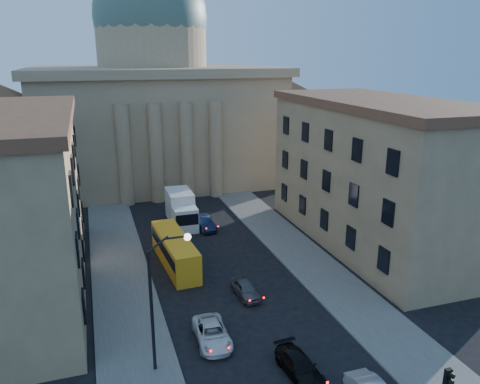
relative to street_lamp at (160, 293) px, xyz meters
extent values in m
cube|color=#575550|center=(-1.53, 10.00, -5.21)|extent=(5.00, 60.00, 0.15)
cube|color=#575550|center=(15.47, 10.00, -5.21)|extent=(5.00, 60.00, 0.15)
cube|color=#8C7956|center=(6.97, 48.00, 2.71)|extent=(34.00, 26.00, 16.00)
cube|color=#8C7956|center=(6.97, 48.00, 11.11)|extent=(35.50, 27.50, 1.20)
cylinder|color=#8C7956|center=(6.97, 48.00, 14.71)|extent=(16.00, 16.00, 8.00)
sphere|color=#4F6B5C|center=(6.97, 48.00, 18.71)|extent=(16.40, 16.40, 16.40)
cube|color=#8C7956|center=(-14.03, 46.00, 0.21)|extent=(13.00, 13.00, 11.00)
cone|color=brown|center=(-14.03, 46.00, 7.71)|extent=(26.02, 26.02, 4.00)
cube|color=#8C7956|center=(27.97, 46.00, 0.21)|extent=(13.00, 13.00, 11.00)
cone|color=brown|center=(27.97, 46.00, 7.71)|extent=(26.02, 26.02, 4.00)
cylinder|color=#8C7956|center=(0.97, 34.80, 1.21)|extent=(1.80, 1.80, 13.00)
cylinder|color=#8C7956|center=(4.97, 34.80, 1.21)|extent=(1.80, 1.80, 13.00)
cylinder|color=#8C7956|center=(8.97, 34.80, 1.21)|extent=(1.80, 1.80, 13.00)
cylinder|color=#8C7956|center=(12.97, 34.80, 1.21)|extent=(1.80, 1.80, 13.00)
cube|color=tan|center=(-10.03, 14.00, 1.71)|extent=(11.00, 26.00, 14.00)
cube|color=tan|center=(23.97, 14.00, 1.71)|extent=(11.00, 26.00, 14.00)
cube|color=brown|center=(23.97, 14.00, 9.01)|extent=(11.60, 26.60, 0.80)
cube|color=black|center=(12.27, -10.00, -1.54)|extent=(0.34, 0.22, 1.10)
cylinder|color=#FF0C05|center=(12.27, -10.12, -1.18)|extent=(0.20, 0.03, 0.20)
cylinder|color=orange|center=(12.27, -10.12, -1.54)|extent=(0.20, 0.03, 0.20)
cylinder|color=black|center=(-0.53, 0.00, -1.29)|extent=(0.20, 0.20, 8.00)
cylinder|color=black|center=(0.02, 0.00, 3.06)|extent=(1.30, 0.12, 0.96)
cylinder|color=black|center=(1.02, 0.00, 3.36)|extent=(1.30, 0.12, 0.12)
sphere|color=white|center=(1.77, 0.00, 3.31)|extent=(0.44, 0.44, 0.44)
imported|color=silver|center=(3.60, 1.84, -4.64)|extent=(2.31, 4.71, 1.29)
imported|color=black|center=(7.77, -3.14, -4.66)|extent=(2.06, 4.41, 1.25)
imported|color=#505056|center=(7.77, 7.02, -4.65)|extent=(1.74, 3.81, 1.27)
imported|color=black|center=(8.17, 22.92, -4.54)|extent=(2.19, 4.72, 1.50)
cube|color=#FFAC1C|center=(3.47, 14.69, -3.90)|extent=(2.85, 9.98, 2.78)
cube|color=black|center=(3.47, 14.69, -3.45)|extent=(2.87, 9.45, 0.99)
cylinder|color=black|center=(2.80, 11.05, -4.84)|extent=(0.32, 0.91, 0.90)
cylinder|color=black|center=(4.59, 11.16, -4.84)|extent=(0.32, 0.91, 0.90)
cylinder|color=black|center=(2.35, 18.21, -4.84)|extent=(0.32, 0.91, 0.90)
cylinder|color=black|center=(4.14, 18.32, -4.84)|extent=(0.32, 0.91, 0.90)
cube|color=silver|center=(6.14, 23.03, -3.93)|extent=(2.63, 2.74, 2.71)
cube|color=black|center=(6.13, 21.73, -3.59)|extent=(2.48, 0.16, 1.24)
cube|color=silver|center=(6.18, 26.08, -3.31)|extent=(2.76, 4.77, 3.50)
cylinder|color=black|center=(5.01, 22.59, -4.78)|extent=(0.33, 1.02, 1.02)
cylinder|color=black|center=(7.27, 22.57, -4.78)|extent=(0.33, 1.02, 1.02)
cylinder|color=black|center=(5.06, 27.11, -4.78)|extent=(0.33, 1.02, 1.02)
cylinder|color=black|center=(7.32, 27.08, -4.78)|extent=(0.33, 1.02, 1.02)
camera|label=1|loc=(-3.21, -25.01, 13.53)|focal=35.00mm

